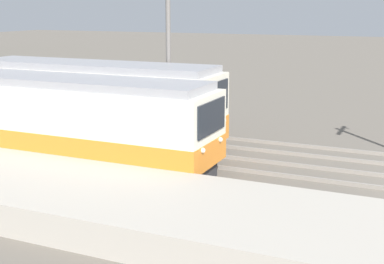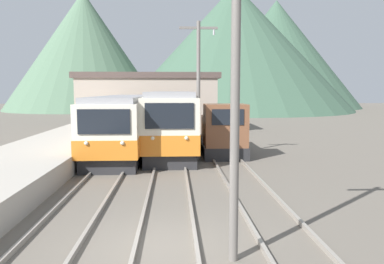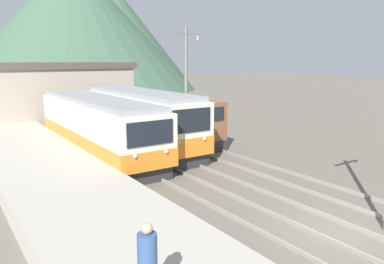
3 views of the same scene
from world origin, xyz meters
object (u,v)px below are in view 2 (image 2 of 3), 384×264
(catenary_mast_near, at_px, (236,79))
(commuter_train_left, at_px, (124,126))
(catenary_mast_mid, at_px, (199,86))
(shunting_locomotive, at_px, (221,133))
(commuter_train_center, at_px, (171,124))

(catenary_mast_near, bearing_deg, commuter_train_left, 106.29)
(catenary_mast_near, relative_size, catenary_mast_mid, 1.00)
(commuter_train_left, relative_size, shunting_locomotive, 2.21)
(commuter_train_center, xyz_separation_m, catenary_mast_mid, (1.51, -2.81, 2.27))
(catenary_mast_mid, bearing_deg, commuter_train_center, 118.21)
(catenary_mast_near, bearing_deg, commuter_train_center, 95.83)
(shunting_locomotive, bearing_deg, commuter_train_left, 172.81)
(commuter_train_center, distance_m, catenary_mast_near, 15.01)
(shunting_locomotive, bearing_deg, catenary_mast_near, -96.08)
(shunting_locomotive, bearing_deg, catenary_mast_mid, -125.91)
(catenary_mast_near, xyz_separation_m, catenary_mast_mid, (0.00, 11.95, 0.00))
(commuter_train_left, height_order, shunting_locomotive, commuter_train_left)
(commuter_train_left, bearing_deg, catenary_mast_mid, -32.96)
(shunting_locomotive, relative_size, catenary_mast_near, 0.81)
(commuter_train_left, relative_size, catenary_mast_near, 1.79)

